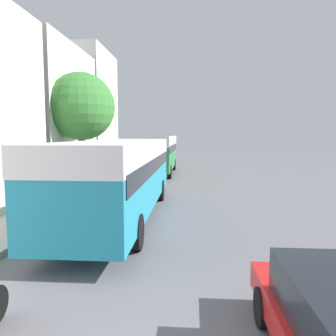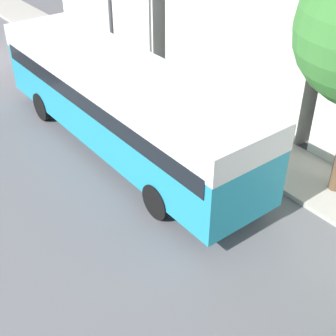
% 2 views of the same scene
% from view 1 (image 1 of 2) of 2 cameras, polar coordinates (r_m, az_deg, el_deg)
% --- Properties ---
extents(building_far_terrace, '(5.94, 7.87, 8.56)m').
position_cam_1_polar(building_far_terrace, '(22.28, -22.79, 8.27)').
color(building_far_terrace, silver).
rests_on(building_far_terrace, ground_plane).
extents(building_end_row, '(5.10, 6.75, 10.12)m').
position_cam_1_polar(building_end_row, '(29.26, -15.18, 9.35)').
color(building_end_row, silver).
rests_on(building_end_row, ground_plane).
extents(bus_lead, '(2.60, 11.09, 2.92)m').
position_cam_1_polar(bus_lead, '(12.36, -8.19, 0.03)').
color(bus_lead, teal).
rests_on(bus_lead, ground_plane).
extents(bus_following, '(2.63, 9.56, 3.06)m').
position_cam_1_polar(bus_following, '(26.41, -1.85, 3.28)').
color(bus_following, '#2D8447').
rests_on(bus_following, ground_plane).
extents(pedestrian_near_curb, '(0.34, 0.34, 1.72)m').
position_cam_1_polar(pedestrian_near_curb, '(23.76, -11.06, 0.61)').
color(pedestrian_near_curb, '#232838').
rests_on(pedestrian_near_curb, sidewalk).
extents(street_tree, '(3.68, 3.68, 6.37)m').
position_cam_1_polar(street_tree, '(18.76, -14.92, 10.23)').
color(street_tree, brown).
rests_on(street_tree, sidewalk).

